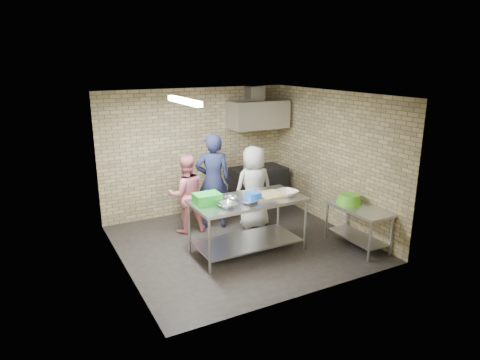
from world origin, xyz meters
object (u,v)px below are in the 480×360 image
object	(u,v)px
green_crate	(207,198)
woman_pink	(186,194)
man_navy	(213,181)
prep_table	(248,225)
side_counter	(358,227)
green_basin	(349,199)
bottle_red	(256,116)
blue_tub	(253,196)
stove	(258,187)
woman_white	(254,187)
bottle_green	(271,116)

from	to	relation	value
green_crate	woman_pink	bearing A→B (deg)	85.97
woman_pink	man_navy	bearing A→B (deg)	-175.64
prep_table	green_crate	xyz separation A→B (m)	(-0.70, 0.12, 0.57)
side_counter	green_basin	size ratio (longest dim) A/B	2.61
green_basin	side_counter	bearing A→B (deg)	-85.43
side_counter	man_navy	xyz separation A→B (m)	(-1.89, 2.08, 0.58)
man_navy	side_counter	bearing A→B (deg)	154.79
bottle_red	woman_pink	xyz separation A→B (m)	(-2.06, -0.90, -1.26)
bottle_red	green_crate	bearing A→B (deg)	-135.37
prep_table	blue_tub	size ratio (longest dim) A/B	9.00
blue_tub	man_navy	bearing A→B (deg)	93.80
blue_tub	man_navy	xyz separation A→B (m)	(-0.09, 1.42, -0.08)
stove	woman_pink	world-z (taller)	woman_pink
side_counter	man_navy	size ratio (longest dim) A/B	0.63
prep_table	man_navy	distance (m)	1.41
stove	man_navy	world-z (taller)	man_navy
man_navy	bottle_red	bearing A→B (deg)	-125.92
prep_table	stove	size ratio (longest dim) A/B	1.61
green_crate	man_navy	distance (m)	1.37
green_basin	woman_pink	distance (m)	3.06
stove	green_crate	size ratio (longest dim) A/B	2.79
green_basin	bottle_red	world-z (taller)	bottle_red
prep_table	green_basin	xyz separation A→B (m)	(1.82, -0.51, 0.35)
prep_table	side_counter	size ratio (longest dim) A/B	1.61
side_counter	woman_white	xyz separation A→B (m)	(-1.19, 1.69, 0.46)
bottle_green	man_navy	bearing A→B (deg)	-154.24
stove	woman_white	world-z (taller)	woman_white
stove	bottle_red	world-z (taller)	bottle_red
prep_table	woman_white	world-z (taller)	woman_white
green_basin	woman_white	bearing A→B (deg)	128.92
bottle_green	man_navy	distance (m)	2.35
green_crate	stove	bearing A→B (deg)	41.86
woman_pink	bottle_green	bearing A→B (deg)	-154.11
man_navy	stove	bearing A→B (deg)	-132.39
side_counter	stove	distance (m)	2.79
stove	blue_tub	world-z (taller)	blue_tub
prep_table	bottle_red	size ratio (longest dim) A/B	10.75
prep_table	woman_white	bearing A→B (deg)	55.00
bottle_red	prep_table	bearing A→B (deg)	-122.83
prep_table	bottle_green	xyz separation A→B (m)	(1.84, 2.23, 1.53)
prep_table	stove	distance (m)	2.43
side_counter	man_navy	bearing A→B (deg)	132.20
prep_table	man_navy	xyz separation A→B (m)	(-0.04, 1.32, 0.47)
green_crate	man_navy	world-z (taller)	man_navy
side_counter	green_basin	distance (m)	0.52
woman_white	prep_table	bearing A→B (deg)	57.06
stove	green_basin	size ratio (longest dim) A/B	2.61
blue_tub	green_basin	distance (m)	1.83
green_basin	bottle_red	distance (m)	3.01
man_navy	woman_white	bearing A→B (deg)	173.68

